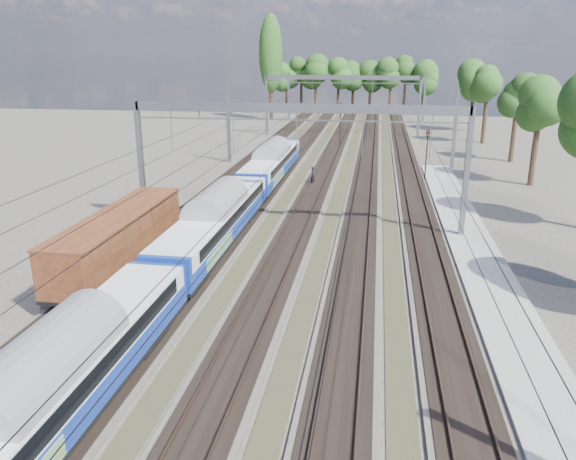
# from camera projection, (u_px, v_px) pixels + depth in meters

# --- Properties ---
(track_bed) EXTENTS (21.00, 130.00, 0.34)m
(track_bed) POSITION_uv_depth(u_px,v_px,m) (318.00, 183.00, 54.73)
(track_bed) COLOR #47423A
(track_bed) RESTS_ON ground
(platform) EXTENTS (3.00, 70.00, 0.30)m
(platform) POSITION_uv_depth(u_px,v_px,m) (496.00, 296.00, 29.40)
(platform) COLOR gray
(platform) RESTS_ON ground
(catenary) EXTENTS (25.65, 130.00, 9.00)m
(catenary) POSITION_uv_depth(u_px,v_px,m) (330.00, 110.00, 60.00)
(catenary) COLOR slate
(catenary) RESTS_ON ground
(tree_belt) EXTENTS (39.26, 99.32, 11.28)m
(tree_belt) POSITION_uv_depth(u_px,v_px,m) (390.00, 80.00, 94.77)
(tree_belt) COLOR black
(tree_belt) RESTS_ON ground
(poplar) EXTENTS (4.40, 4.40, 19.04)m
(poplar) POSITION_uv_depth(u_px,v_px,m) (271.00, 54.00, 103.18)
(poplar) COLOR black
(poplar) RESTS_ON ground
(emu_train) EXTENTS (2.77, 58.66, 4.05)m
(emu_train) POSITION_uv_depth(u_px,v_px,m) (215.00, 216.00, 35.68)
(emu_train) COLOR black
(emu_train) RESTS_ON ground
(freight_boxcar) EXTENTS (2.73, 13.17, 3.40)m
(freight_boxcar) POSITION_uv_depth(u_px,v_px,m) (120.00, 238.00, 32.42)
(freight_boxcar) COLOR black
(freight_boxcar) RESTS_ON ground
(worker) EXTENTS (0.46, 0.68, 1.80)m
(worker) POSITION_uv_depth(u_px,v_px,m) (313.00, 176.00, 54.25)
(worker) COLOR black
(worker) RESTS_ON ground
(signal_near) EXTENTS (0.40, 0.37, 5.81)m
(signal_near) POSITION_uv_depth(u_px,v_px,m) (340.00, 119.00, 75.39)
(signal_near) COLOR black
(signal_near) RESTS_ON ground
(signal_far) EXTENTS (0.34, 0.31, 5.03)m
(signal_far) POSITION_uv_depth(u_px,v_px,m) (427.00, 149.00, 55.34)
(signal_far) COLOR black
(signal_far) RESTS_ON ground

